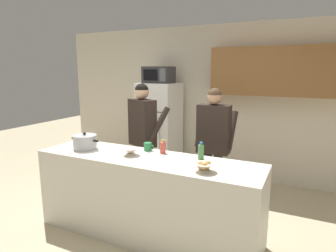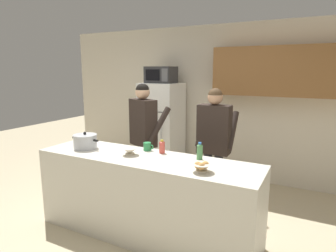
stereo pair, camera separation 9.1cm
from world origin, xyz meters
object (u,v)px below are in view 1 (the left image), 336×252
cooking_pot (85,142)px  bottle_near_edge (201,151)px  bottle_mid_counter (163,147)px  microwave (159,75)px  bread_bowl (204,166)px  refrigerator (160,129)px  empty_bowl (131,151)px  person_near_pot (143,129)px  coffee_mug (148,147)px  person_by_sink (214,136)px

cooking_pot → bottle_near_edge: bearing=8.9°
bottle_mid_counter → microwave: bearing=119.2°
bread_bowl → bottle_mid_counter: size_ratio=1.28×
refrigerator → microwave: (0.00, -0.02, 0.96)m
refrigerator → microwave: size_ratio=3.40×
bottle_mid_counter → refrigerator: bearing=118.9°
cooking_pot → empty_bowl: 0.64m
person_near_pot → bread_bowl: size_ratio=8.41×
refrigerator → bread_bowl: (1.53, -2.01, 0.16)m
refrigerator → empty_bowl: bearing=-71.6°
cooking_pot → bottle_mid_counter: cooking_pot is taller
coffee_mug → bottle_near_edge: size_ratio=0.70×
coffee_mug → bottle_near_edge: bearing=-4.0°
person_by_sink → empty_bowl: (-0.66, -0.94, -0.05)m
person_by_sink → microwave: bearing=144.9°
microwave → person_by_sink: bearing=-35.1°
person_near_pot → cooking_pot: 0.86m
refrigerator → microwave: 0.96m
cooking_pot → coffee_mug: 0.76m
bottle_mid_counter → empty_bowl: bearing=-140.9°
person_by_sink → bread_bowl: (0.25, -1.09, -0.04)m
person_near_pot → bottle_mid_counter: size_ratio=10.78×
microwave → empty_bowl: microwave is taller
coffee_mug → person_near_pot: bearing=126.1°
person_near_pot → person_by_sink: bearing=9.6°
bread_bowl → empty_bowl: 0.92m
microwave → person_near_pot: (0.31, -1.06, -0.72)m
person_by_sink → empty_bowl: bearing=-125.1°
person_by_sink → bread_bowl: 1.11m
coffee_mug → empty_bowl: size_ratio=0.71×
person_by_sink → bread_bowl: person_by_sink is taller
cooking_pot → bread_bowl: size_ratio=1.98×
coffee_mug → refrigerator: bearing=113.3°
empty_bowl → bottle_near_edge: (0.75, 0.20, 0.05)m
refrigerator → cooking_pot: bearing=-90.7°
refrigerator → cooking_pot: (-0.02, -1.87, 0.19)m
person_near_pot → person_by_sink: person_near_pot is taller
person_by_sink → bottle_near_edge: bearing=-83.0°
refrigerator → empty_bowl: refrigerator is taller
refrigerator → coffee_mug: bearing=-66.7°
refrigerator → person_near_pot: size_ratio=0.97×
empty_bowl → bottle_mid_counter: (0.28, 0.23, 0.03)m
bread_bowl → person_near_pot: bearing=142.8°
person_by_sink → person_near_pot: bearing=-170.4°
refrigerator → cooking_pot: 1.88m
person_near_pot → bread_bowl: (1.22, -0.92, -0.08)m
person_near_pot → empty_bowl: size_ratio=9.08×
cooking_pot → bread_bowl: cooking_pot is taller
microwave → bottle_mid_counter: (0.90, -1.61, -0.77)m
bread_bowl → coffee_mug: bearing=154.5°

